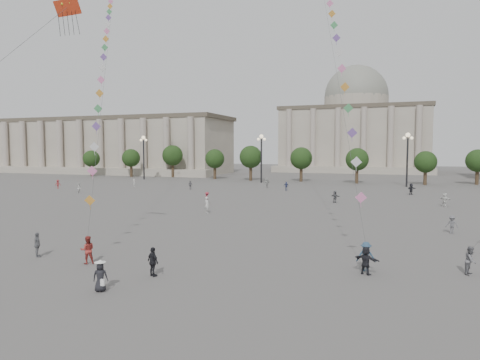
% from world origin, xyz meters
% --- Properties ---
extents(ground, '(360.00, 360.00, 0.00)m').
position_xyz_m(ground, '(0.00, 0.00, 0.00)').
color(ground, '#555250').
rests_on(ground, ground).
extents(hall_west, '(84.00, 26.22, 17.20)m').
position_xyz_m(hall_west, '(-75.00, 93.89, 8.43)').
color(hall_west, '#9E9484').
rests_on(hall_west, ground).
extents(hall_central, '(48.30, 34.30, 35.50)m').
position_xyz_m(hall_central, '(0.00, 129.22, 14.23)').
color(hall_central, '#9E9484').
rests_on(hall_central, ground).
extents(tree_row, '(137.12, 5.12, 8.00)m').
position_xyz_m(tree_row, '(0.00, 78.00, 5.39)').
color(tree_row, '#3B2D1D').
rests_on(tree_row, ground).
extents(lamp_post_far_west, '(2.00, 0.90, 10.65)m').
position_xyz_m(lamp_post_far_west, '(-45.00, 70.00, 7.35)').
color(lamp_post_far_west, '#262628').
rests_on(lamp_post_far_west, ground).
extents(lamp_post_mid_west, '(2.00, 0.90, 10.65)m').
position_xyz_m(lamp_post_mid_west, '(-15.00, 70.00, 7.35)').
color(lamp_post_mid_west, '#262628').
rests_on(lamp_post_mid_west, ground).
extents(lamp_post_mid_east, '(2.00, 0.90, 10.65)m').
position_xyz_m(lamp_post_mid_east, '(15.00, 70.00, 7.35)').
color(lamp_post_mid_east, '#262628').
rests_on(lamp_post_mid_east, ground).
extents(person_crowd_0, '(0.97, 0.48, 1.61)m').
position_xyz_m(person_crowd_0, '(-5.64, 54.63, 0.80)').
color(person_crowd_0, navy).
rests_on(person_crowd_0, ground).
extents(person_crowd_1, '(0.92, 1.03, 1.77)m').
position_xyz_m(person_crowd_1, '(-37.33, 38.05, 0.88)').
color(person_crowd_1, silver).
rests_on(person_crowd_1, ground).
extents(person_crowd_2, '(1.17, 1.23, 1.68)m').
position_xyz_m(person_crowd_2, '(-46.97, 43.53, 0.84)').
color(person_crowd_2, maroon).
rests_on(person_crowd_2, ground).
extents(person_crowd_3, '(1.63, 1.08, 1.69)m').
position_xyz_m(person_crowd_3, '(11.03, 5.90, 0.84)').
color(person_crowd_3, black).
rests_on(person_crowd_3, ground).
extents(person_crowd_4, '(1.36, 1.83, 1.92)m').
position_xyz_m(person_crowd_4, '(-10.40, 58.28, 0.96)').
color(person_crowd_4, '#BBBCB7').
rests_on(person_crowd_4, ground).
extents(person_crowd_6, '(1.20, 0.93, 1.64)m').
position_xyz_m(person_crowd_6, '(17.46, 21.32, 0.82)').
color(person_crowd_6, '#5C5C60').
rests_on(person_crowd_6, ground).
extents(person_crowd_7, '(1.58, 1.63, 1.86)m').
position_xyz_m(person_crowd_7, '(18.83, 40.63, 0.93)').
color(person_crowd_7, silver).
rests_on(person_crowd_7, ground).
extents(person_crowd_9, '(1.59, 1.66, 1.88)m').
position_xyz_m(person_crowd_9, '(15.29, 54.58, 0.94)').
color(person_crowd_9, black).
rests_on(person_crowd_9, ground).
extents(person_crowd_10, '(0.62, 0.68, 1.55)m').
position_xyz_m(person_crowd_10, '(-35.73, 51.86, 0.77)').
color(person_crowd_10, silver).
rests_on(person_crowd_10, ground).
extents(person_crowd_12, '(1.56, 1.28, 1.67)m').
position_xyz_m(person_crowd_12, '(4.89, 39.94, 0.84)').
color(person_crowd_12, '#5A5B5F').
rests_on(person_crowd_12, ground).
extents(person_crowd_13, '(0.84, 0.78, 1.93)m').
position_xyz_m(person_crowd_13, '(-7.96, 25.03, 0.96)').
color(person_crowd_13, silver).
rests_on(person_crowd_13, ground).
extents(person_crowd_16, '(1.01, 0.56, 1.62)m').
position_xyz_m(person_crowd_16, '(-22.86, 50.67, 0.81)').
color(person_crowd_16, '#5E5E63').
rests_on(person_crowd_16, ground).
extents(person_crowd_17, '(0.89, 1.21, 1.68)m').
position_xyz_m(person_crowd_17, '(-11.23, 32.35, 0.84)').
color(person_crowd_17, '#9C2A39').
rests_on(person_crowd_17, ground).
extents(tourist_1, '(1.10, 0.84, 1.74)m').
position_xyz_m(tourist_1, '(-0.76, 1.25, 0.87)').
color(tourist_1, black).
rests_on(tourist_1, ground).
extents(tourist_3, '(1.08, 0.92, 1.73)m').
position_xyz_m(tourist_3, '(-10.73, 2.48, 0.87)').
color(tourist_3, slate).
rests_on(tourist_3, ground).
extents(kite_flyer_0, '(1.13, 1.10, 1.83)m').
position_xyz_m(kite_flyer_0, '(-6.27, 2.24, 0.92)').
color(kite_flyer_0, '#A0312B').
rests_on(kite_flyer_0, ground).
extents(kite_flyer_1, '(1.29, 0.92, 1.81)m').
position_xyz_m(kite_flyer_1, '(10.99, 6.69, 0.90)').
color(kite_flyer_1, '#2D4965').
rests_on(kite_flyer_1, ground).
extents(kite_flyer_2, '(0.93, 1.02, 1.70)m').
position_xyz_m(kite_flyer_2, '(16.93, 8.00, 0.85)').
color(kite_flyer_2, slate).
rests_on(kite_flyer_2, ground).
extents(hat_person, '(0.91, 0.78, 1.69)m').
position_xyz_m(hat_person, '(-1.97, -2.01, 0.84)').
color(hat_person, black).
rests_on(hat_person, ground).
extents(dragon_kite, '(4.56, 7.67, 22.62)m').
position_xyz_m(dragon_kite, '(-9.52, 4.44, 16.57)').
color(dragon_kite, red).
rests_on(dragon_kite, ground).
extents(kite_train_west, '(32.20, 48.05, 72.25)m').
position_xyz_m(kite_train_west, '(-23.11, 27.83, 24.33)').
color(kite_train_west, '#3F3F3F').
rests_on(kite_train_west, ground).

